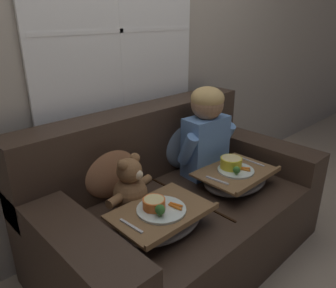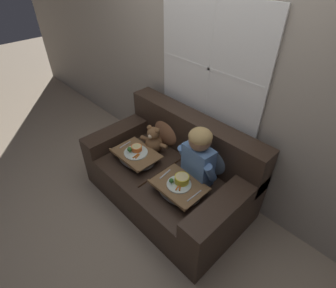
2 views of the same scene
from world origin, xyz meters
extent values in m
plane|color=tan|center=(0.00, 0.00, 0.00)|extent=(14.00, 14.00, 0.00)
cube|color=#A89E8E|center=(0.00, 0.57, 1.30)|extent=(8.00, 0.05, 2.60)
cube|color=white|center=(0.00, 0.52, 1.30)|extent=(1.16, 0.02, 1.18)
cube|color=black|center=(0.00, 0.53, 1.30)|extent=(1.11, 0.01, 1.13)
cube|color=white|center=(0.00, 0.52, 1.30)|extent=(0.02, 0.02, 1.13)
cube|color=white|center=(0.00, 0.52, 1.30)|extent=(1.11, 0.02, 0.02)
cube|color=#38281E|center=(0.00, 0.00, 0.21)|extent=(1.64, 0.96, 0.42)
cube|color=#38281E|center=(0.00, 0.37, 0.64)|extent=(1.64, 0.22, 0.44)
cube|color=#38281E|center=(-0.71, 0.00, 0.50)|extent=(0.22, 0.96, 0.16)
cube|color=#38281E|center=(0.71, 0.00, 0.50)|extent=(0.22, 0.96, 0.16)
cube|color=black|center=(0.00, -0.02, 0.42)|extent=(0.01, 0.70, 0.01)
ellipsoid|color=slate|center=(0.30, 0.29, 0.61)|extent=(0.41, 0.20, 0.42)
ellipsoid|color=#B2754C|center=(-0.30, 0.29, 0.61)|extent=(0.37, 0.18, 0.39)
cube|color=#5B84BC|center=(0.30, 0.10, 0.61)|extent=(0.29, 0.18, 0.38)
sphere|color=#936B4C|center=(0.30, 0.10, 0.89)|extent=(0.20, 0.20, 0.20)
ellipsoid|color=tan|center=(0.30, 0.10, 0.92)|extent=(0.20, 0.20, 0.14)
cylinder|color=#5B84BC|center=(0.14, 0.09, 0.64)|extent=(0.08, 0.16, 0.21)
cylinder|color=#5B84BC|center=(0.46, 0.07, 0.64)|extent=(0.08, 0.16, 0.21)
sphere|color=brown|center=(-0.30, 0.10, 0.51)|extent=(0.18, 0.18, 0.18)
sphere|color=brown|center=(-0.30, 0.10, 0.65)|extent=(0.13, 0.13, 0.13)
sphere|color=brown|center=(-0.35, 0.08, 0.70)|extent=(0.06, 0.06, 0.06)
sphere|color=brown|center=(-0.25, 0.11, 0.70)|extent=(0.06, 0.06, 0.06)
sphere|color=beige|center=(-0.29, 0.04, 0.64)|extent=(0.05, 0.05, 0.05)
sphere|color=black|center=(-0.28, 0.03, 0.65)|extent=(0.02, 0.02, 0.02)
cylinder|color=brown|center=(-0.42, 0.07, 0.53)|extent=(0.10, 0.07, 0.05)
cylinder|color=brown|center=(-0.19, 0.12, 0.53)|extent=(0.10, 0.07, 0.05)
cylinder|color=brown|center=(-0.32, 0.00, 0.45)|extent=(0.07, 0.09, 0.05)
cylinder|color=brown|center=(-0.24, 0.01, 0.45)|extent=(0.07, 0.09, 0.05)
ellipsoid|color=slate|center=(0.30, -0.14, 0.47)|extent=(0.44, 0.33, 0.09)
cube|color=brown|center=(0.30, -0.14, 0.52)|extent=(0.45, 0.34, 0.01)
cube|color=brown|center=(0.30, -0.31, 0.53)|extent=(0.45, 0.02, 0.02)
cylinder|color=silver|center=(0.30, -0.14, 0.53)|extent=(0.22, 0.22, 0.01)
cylinder|color=yellow|center=(0.30, -0.11, 0.57)|extent=(0.13, 0.13, 0.06)
cylinder|color=#E5D189|center=(0.30, -0.11, 0.59)|extent=(0.11, 0.11, 0.01)
sphere|color=#38702D|center=(0.25, -0.19, 0.56)|extent=(0.04, 0.04, 0.04)
cylinder|color=#7A9E56|center=(0.25, -0.19, 0.54)|extent=(0.02, 0.02, 0.02)
cylinder|color=orange|center=(0.32, -0.19, 0.54)|extent=(0.04, 0.07, 0.01)
cylinder|color=orange|center=(0.34, -0.18, 0.54)|extent=(0.05, 0.06, 0.01)
cube|color=silver|center=(0.12, -0.14, 0.53)|extent=(0.03, 0.14, 0.01)
cube|color=silver|center=(0.48, -0.14, 0.53)|extent=(0.01, 0.17, 0.01)
ellipsoid|color=slate|center=(-0.30, -0.14, 0.47)|extent=(0.45, 0.31, 0.09)
cube|color=brown|center=(-0.30, -0.14, 0.52)|extent=(0.46, 0.33, 0.01)
cube|color=brown|center=(-0.30, -0.30, 0.53)|extent=(0.46, 0.02, 0.02)
cylinder|color=silver|center=(-0.30, -0.14, 0.53)|extent=(0.24, 0.24, 0.01)
cylinder|color=orange|center=(-0.32, -0.12, 0.56)|extent=(0.11, 0.11, 0.05)
cylinder|color=#E5D189|center=(-0.32, -0.12, 0.58)|extent=(0.10, 0.10, 0.01)
sphere|color=#38702D|center=(-0.35, -0.19, 0.57)|extent=(0.05, 0.05, 0.05)
cylinder|color=#7A9E56|center=(-0.35, -0.19, 0.54)|extent=(0.02, 0.02, 0.02)
cylinder|color=orange|center=(-0.25, -0.19, 0.54)|extent=(0.02, 0.07, 0.01)
cylinder|color=orange|center=(-0.23, -0.18, 0.54)|extent=(0.03, 0.07, 0.01)
cube|color=silver|center=(-0.48, -0.14, 0.53)|extent=(0.02, 0.14, 0.01)
camera|label=1|loc=(-1.20, -1.12, 1.40)|focal=35.00mm
camera|label=2|loc=(1.38, -1.31, 2.19)|focal=28.00mm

